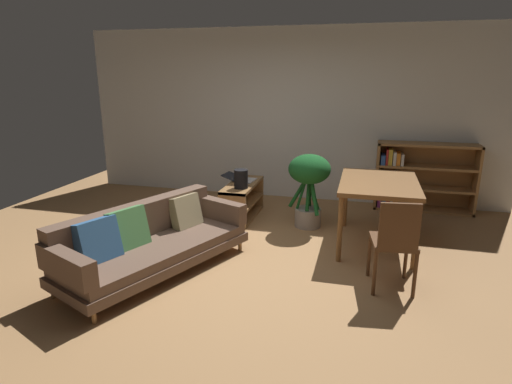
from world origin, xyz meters
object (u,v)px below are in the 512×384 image
object	(u,v)px
dining_chair_near	(395,240)
dining_table	(379,188)
open_laptop	(241,179)
desk_speaker	(241,179)
media_console	(242,200)
bookshelf	(417,177)
potted_floor_plant	(309,180)
fabric_couch	(149,240)

from	to	relation	value
dining_chair_near	dining_table	bearing A→B (deg)	97.27
open_laptop	desk_speaker	bearing A→B (deg)	-72.74
open_laptop	dining_chair_near	size ratio (longest dim) A/B	0.53
media_console	bookshelf	world-z (taller)	bookshelf
desk_speaker	media_console	bearing A→B (deg)	102.57
open_laptop	potted_floor_plant	xyz separation A→B (m)	(1.03, -0.30, 0.12)
desk_speaker	potted_floor_plant	bearing A→B (deg)	6.48
dining_table	dining_chair_near	world-z (taller)	dining_chair_near
desk_speaker	open_laptop	bearing A→B (deg)	107.26
open_laptop	bookshelf	bearing A→B (deg)	19.26
media_console	dining_table	xyz separation A→B (m)	(1.83, -0.58, 0.47)
open_laptop	dining_chair_near	xyz separation A→B (m)	(2.04, -1.83, -0.01)
dining_table	dining_chair_near	bearing A→B (deg)	-82.73
media_console	open_laptop	size ratio (longest dim) A/B	2.10
fabric_couch	potted_floor_plant	world-z (taller)	potted_floor_plant
desk_speaker	potted_floor_plant	size ratio (longest dim) A/B	0.26
dining_chair_near	bookshelf	distance (m)	2.75
potted_floor_plant	dining_chair_near	bearing A→B (deg)	-56.68
media_console	dining_chair_near	distance (m)	2.61
open_laptop	dining_table	distance (m)	2.05
potted_floor_plant	bookshelf	distance (m)	1.89
desk_speaker	potted_floor_plant	distance (m)	0.91
potted_floor_plant	bookshelf	world-z (taller)	bookshelf
media_console	fabric_couch	bearing A→B (deg)	-103.93
open_laptop	media_console	bearing A→B (deg)	-65.90
media_console	dining_chair_near	bearing A→B (deg)	-40.38
media_console	open_laptop	distance (m)	0.33
fabric_couch	bookshelf	xyz separation A→B (m)	(2.90, 2.90, 0.17)
open_laptop	potted_floor_plant	distance (m)	1.08
desk_speaker	bookshelf	bearing A→B (deg)	28.12
dining_chair_near	bookshelf	xyz separation A→B (m)	(0.47, 2.71, -0.01)
fabric_couch	open_laptop	xyz separation A→B (m)	(0.39, 2.02, 0.19)
potted_floor_plant	desk_speaker	bearing A→B (deg)	-173.52
open_laptop	dining_table	xyz separation A→B (m)	(1.90, -0.73, 0.19)
potted_floor_plant	bookshelf	bearing A→B (deg)	38.42
media_console	dining_chair_near	size ratio (longest dim) A/B	1.11
dining_table	dining_chair_near	distance (m)	1.13
fabric_couch	desk_speaker	world-z (taller)	desk_speaker
open_laptop	potted_floor_plant	size ratio (longest dim) A/B	0.49
potted_floor_plant	dining_table	distance (m)	0.98
open_laptop	bookshelf	distance (m)	2.66
dining_chair_near	bookshelf	bearing A→B (deg)	80.26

